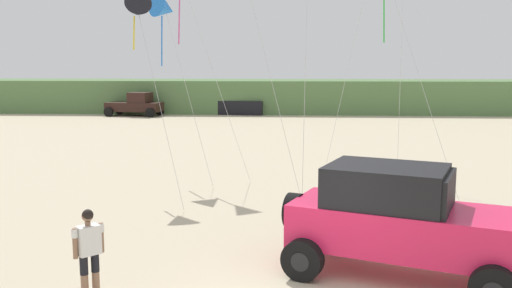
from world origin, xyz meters
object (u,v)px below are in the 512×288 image
object	(u,v)px
jeep	(399,219)
distant_sedan	(240,107)
distant_pickup	(136,105)
kite_orange_streamer	(165,9)
kite_black_sled	(138,9)
person_watching	(89,248)

from	to	relation	value
jeep	distant_sedan	xyz separation A→B (m)	(-6.52, 36.74, -0.60)
jeep	distant_sedan	world-z (taller)	jeep
jeep	distant_pickup	size ratio (longest dim) A/B	1.03
distant_sedan	kite_orange_streamer	size ratio (longest dim) A/B	0.61
jeep	kite_black_sled	bearing A→B (deg)	132.69
kite_black_sled	kite_orange_streamer	bearing A→B (deg)	79.01
person_watching	distant_pickup	world-z (taller)	distant_pickup
distant_pickup	kite_orange_streamer	size ratio (longest dim) A/B	0.70
person_watching	distant_sedan	xyz separation A→B (m)	(-0.65, 38.12, -0.34)
person_watching	distant_sedan	world-z (taller)	person_watching
person_watching	kite_black_sled	bearing A→B (deg)	99.28
distant_sedan	kite_black_sled	size ratio (longest dim) A/B	0.62
jeep	kite_orange_streamer	distance (m)	13.47
person_watching	distant_pickup	bearing A→B (deg)	104.37
kite_black_sled	distant_sedan	bearing A→B (deg)	88.22
distant_pickup	distant_sedan	world-z (taller)	distant_pickup
person_watching	distant_pickup	size ratio (longest dim) A/B	0.35
person_watching	distant_pickup	distance (m)	37.38
jeep	distant_pickup	distance (m)	37.98
person_watching	kite_black_sled	size ratio (longest dim) A/B	0.25
distant_sedan	jeep	bearing A→B (deg)	-71.92
person_watching	kite_black_sled	world-z (taller)	kite_black_sled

